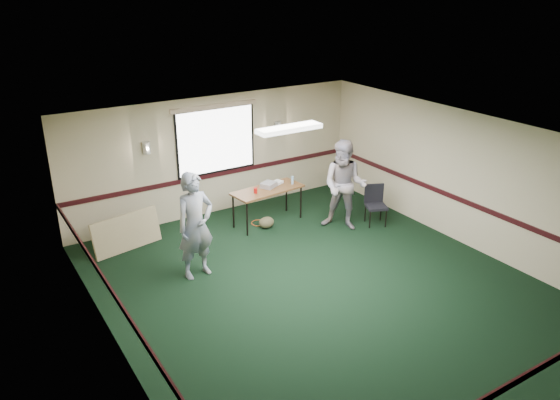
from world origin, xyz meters
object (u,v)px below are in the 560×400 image
conference_chair (375,201)px  folding_table (268,191)px  person_left (195,226)px  person_right (344,185)px  projector (269,185)px

conference_chair → folding_table: bearing=171.6°
person_left → person_right: (3.50, 0.18, -0.01)m
folding_table → person_right: 1.67m
projector → person_left: size_ratio=0.16×
conference_chair → person_left: (-4.25, -0.02, 0.48)m
conference_chair → person_right: person_right is taller
folding_table → projector: size_ratio=5.21×
projector → conference_chair: bearing=-62.3°
folding_table → projector: projector is taller
person_right → conference_chair: bearing=37.4°
conference_chair → person_right: (-0.75, 0.16, 0.47)m
folding_table → person_left: (-2.26, -1.28, 0.24)m
projector → conference_chair: (1.92, -1.34, -0.34)m
projector → person_right: size_ratio=0.16×
projector → person_left: person_left is taller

